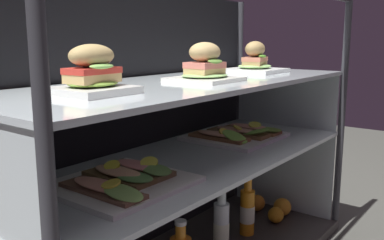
% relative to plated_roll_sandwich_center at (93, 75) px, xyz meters
% --- Properties ---
extents(case_frame, '(1.44, 0.53, 0.99)m').
position_rel_plated_roll_sandwich_center_xyz_m(case_frame, '(0.41, 0.19, -0.20)').
color(case_frame, '#333338').
rests_on(case_frame, ground).
extents(riser_lower_tier, '(1.38, 0.47, 0.38)m').
position_rel_plated_roll_sandwich_center_xyz_m(riser_lower_tier, '(0.41, 0.02, -0.50)').
color(riser_lower_tier, silver).
rests_on(riser_lower_tier, case_base_deck).
extents(shelf_lower_glass, '(1.39, 0.49, 0.01)m').
position_rel_plated_roll_sandwich_center_xyz_m(shelf_lower_glass, '(0.41, 0.02, -0.31)').
color(shelf_lower_glass, silver).
rests_on(shelf_lower_glass, riser_lower_tier).
extents(riser_upper_tier, '(1.38, 0.47, 0.24)m').
position_rel_plated_roll_sandwich_center_xyz_m(riser_upper_tier, '(0.41, 0.02, -0.18)').
color(riser_upper_tier, silver).
rests_on(riser_upper_tier, shelf_lower_glass).
extents(shelf_upper_glass, '(1.39, 0.49, 0.01)m').
position_rel_plated_roll_sandwich_center_xyz_m(shelf_upper_glass, '(0.41, 0.02, -0.05)').
color(shelf_upper_glass, silver).
rests_on(shelf_upper_glass, riser_upper_tier).
extents(plated_roll_sandwich_center, '(0.17, 0.17, 0.12)m').
position_rel_plated_roll_sandwich_center_xyz_m(plated_roll_sandwich_center, '(0.00, 0.00, 0.00)').
color(plated_roll_sandwich_center, white).
rests_on(plated_roll_sandwich_center, shelf_upper_glass).
extents(plated_roll_sandwich_far_left, '(0.19, 0.19, 0.12)m').
position_rel_plated_roll_sandwich_center_xyz_m(plated_roll_sandwich_far_left, '(0.42, -0.03, -0.00)').
color(plated_roll_sandwich_far_left, white).
rests_on(plated_roll_sandwich_far_left, shelf_upper_glass).
extents(plated_roll_sandwich_near_right_corner, '(0.21, 0.21, 0.12)m').
position_rel_plated_roll_sandwich_center_xyz_m(plated_roll_sandwich_near_right_corner, '(0.84, 0.03, -0.01)').
color(plated_roll_sandwich_near_right_corner, white).
rests_on(plated_roll_sandwich_near_right_corner, shelf_upper_glass).
extents(open_sandwich_tray_mid_left, '(0.34, 0.32, 0.06)m').
position_rel_plated_roll_sandwich_center_xyz_m(open_sandwich_tray_mid_left, '(0.08, -0.01, -0.28)').
color(open_sandwich_tray_mid_left, white).
rests_on(open_sandwich_tray_mid_left, shelf_lower_glass).
extents(open_sandwich_tray_mid_right, '(0.34, 0.31, 0.06)m').
position_rel_plated_roll_sandwich_center_xyz_m(open_sandwich_tray_mid_right, '(0.74, 0.04, -0.28)').
color(open_sandwich_tray_mid_right, white).
rests_on(open_sandwich_tray_mid_right, shelf_lower_glass).
extents(juice_bottle_front_fourth, '(0.06, 0.06, 0.26)m').
position_rel_plated_roll_sandwich_center_xyz_m(juice_bottle_front_fourth, '(0.54, -0.02, -0.59)').
color(juice_bottle_front_fourth, silver).
rests_on(juice_bottle_front_fourth, case_base_deck).
extents(juice_bottle_near_post, '(0.06, 0.06, 0.24)m').
position_rel_plated_roll_sandwich_center_xyz_m(juice_bottle_near_post, '(0.76, 0.00, -0.60)').
color(juice_bottle_near_post, orange).
rests_on(juice_bottle_near_post, case_base_deck).
extents(orange_fruit_beside_bottles, '(0.07, 0.07, 0.07)m').
position_rel_plated_roll_sandwich_center_xyz_m(orange_fruit_beside_bottles, '(0.99, 0.09, -0.66)').
color(orange_fruit_beside_bottles, orange).
rests_on(orange_fruit_beside_bottles, case_base_deck).
extents(orange_fruit_near_left_post, '(0.07, 0.07, 0.07)m').
position_rel_plated_roll_sandwich_center_xyz_m(orange_fruit_near_left_post, '(0.93, -0.04, -0.66)').
color(orange_fruit_near_left_post, orange).
rests_on(orange_fruit_near_left_post, case_base_deck).
extents(orange_fruit_rolled_forward, '(0.08, 0.08, 0.08)m').
position_rel_plated_roll_sandwich_center_xyz_m(orange_fruit_rolled_forward, '(1.01, -0.03, -0.65)').
color(orange_fruit_rolled_forward, orange).
rests_on(orange_fruit_rolled_forward, case_base_deck).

